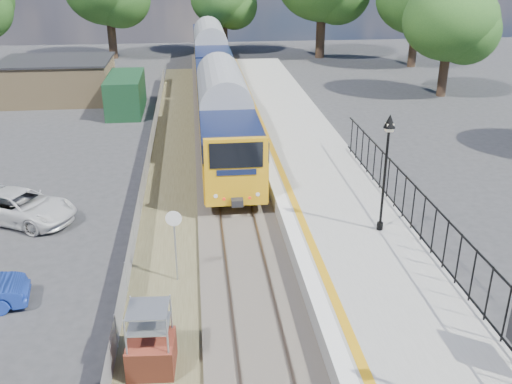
{
  "coord_description": "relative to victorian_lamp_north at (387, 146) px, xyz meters",
  "views": [
    {
      "loc": [
        -1.62,
        -13.06,
        10.97
      ],
      "look_at": [
        0.66,
        7.63,
        2.0
      ],
      "focal_mm": 40.0,
      "sensor_mm": 36.0,
      "label": 1
    }
  ],
  "objects": [
    {
      "name": "outbuilding",
      "position": [
        -16.21,
        25.21,
        -2.78
      ],
      "size": [
        10.8,
        10.1,
        3.12
      ],
      "color": "#967C55",
      "rests_on": "ground"
    },
    {
      "name": "train",
      "position": [
        -5.3,
        23.63,
        -1.96
      ],
      "size": [
        2.82,
        40.83,
        3.51
      ],
      "color": "orange",
      "rests_on": "ground"
    },
    {
      "name": "ground",
      "position": [
        -5.3,
        -6.0,
        -4.3
      ],
      "size": [
        120.0,
        120.0,
        0.0
      ],
      "primitive_type": "plane",
      "color": "#2D2D30",
      "rests_on": "ground"
    },
    {
      "name": "speed_sign",
      "position": [
        -7.8,
        -1.48,
        -2.4
      ],
      "size": [
        0.56,
        0.12,
        2.79
      ],
      "rotation": [
        0.0,
        0.0,
        -0.11
      ],
      "color": "#999EA3",
      "rests_on": "ground"
    },
    {
      "name": "car_white",
      "position": [
        -14.57,
        4.21,
        -3.62
      ],
      "size": [
        5.4,
        4.24,
        1.36
      ],
      "primitive_type": "imported",
      "rotation": [
        0.0,
        0.0,
        1.1
      ],
      "color": "silver",
      "rests_on": "ground"
    },
    {
      "name": "track_bed",
      "position": [
        -5.77,
        3.67,
        -4.21
      ],
      "size": [
        5.9,
        80.0,
        0.29
      ],
      "color": "#473F38",
      "rests_on": "ground"
    },
    {
      "name": "brick_plinth",
      "position": [
        -8.42,
        -6.03,
        -3.29
      ],
      "size": [
        1.37,
        1.37,
        2.09
      ],
      "rotation": [
        0.0,
        0.0,
        -0.06
      ],
      "color": "brown",
      "rests_on": "ground"
    },
    {
      "name": "victorian_lamp_north",
      "position": [
        0.0,
        0.0,
        0.0
      ],
      "size": [
        0.44,
        0.44,
        4.6
      ],
      "color": "black",
      "rests_on": "platform"
    },
    {
      "name": "wire_fence",
      "position": [
        -9.5,
        6.0,
        -3.7
      ],
      "size": [
        0.06,
        52.0,
        1.2
      ],
      "color": "#999EA3",
      "rests_on": "ground"
    },
    {
      "name": "platform",
      "position": [
        -1.1,
        2.0,
        -3.85
      ],
      "size": [
        5.0,
        70.0,
        0.9
      ],
      "primitive_type": "cube",
      "color": "gray",
      "rests_on": "ground"
    },
    {
      "name": "palisade_fence",
      "position": [
        1.25,
        -3.76,
        -2.46
      ],
      "size": [
        0.12,
        26.0,
        2.0
      ],
      "color": "black",
      "rests_on": "platform"
    },
    {
      "name": "platform_edge",
      "position": [
        -3.16,
        2.0,
        -3.39
      ],
      "size": [
        0.9,
        70.0,
        0.01
      ],
      "color": "silver",
      "rests_on": "platform"
    }
  ]
}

